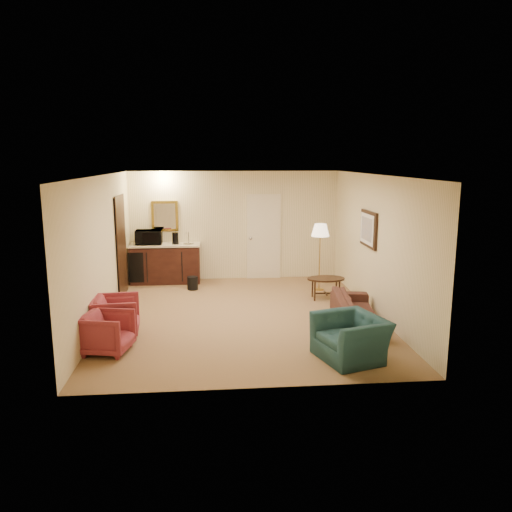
# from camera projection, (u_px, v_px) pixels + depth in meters

# --- Properties ---
(ground) EXTENTS (6.00, 6.00, 0.00)m
(ground) POSITION_uv_depth(u_px,v_px,m) (243.00, 316.00, 9.32)
(ground) COLOR #96774C
(ground) RESTS_ON ground
(room_walls) EXTENTS (5.02, 6.01, 2.61)m
(room_walls) POSITION_uv_depth(u_px,v_px,m) (235.00, 220.00, 9.73)
(room_walls) COLOR #F6E4B8
(room_walls) RESTS_ON ground
(wetbar_cabinet) EXTENTS (1.64, 0.58, 0.92)m
(wetbar_cabinet) POSITION_uv_depth(u_px,v_px,m) (166.00, 263.00, 11.74)
(wetbar_cabinet) COLOR #3A1A12
(wetbar_cabinet) RESTS_ON ground
(sofa) EXTENTS (0.75, 1.86, 0.71)m
(sofa) POSITION_uv_depth(u_px,v_px,m) (356.00, 306.00, 8.74)
(sofa) COLOR black
(sofa) RESTS_ON ground
(teal_armchair) EXTENTS (0.90, 1.13, 0.86)m
(teal_armchair) POSITION_uv_depth(u_px,v_px,m) (351.00, 331.00, 7.25)
(teal_armchair) COLOR #204A52
(teal_armchair) RESTS_ON ground
(rose_chair_near) EXTENTS (0.73, 0.78, 0.74)m
(rose_chair_near) POSITION_uv_depth(u_px,v_px,m) (116.00, 314.00, 8.21)
(rose_chair_near) COLOR #983331
(rose_chair_near) RESTS_ON ground
(rose_chair_far) EXTENTS (0.75, 0.78, 0.69)m
(rose_chair_far) POSITION_uv_depth(u_px,v_px,m) (107.00, 331.00, 7.50)
(rose_chair_far) COLOR #983331
(rose_chair_far) RESTS_ON ground
(coffee_table) EXTENTS (0.81, 0.56, 0.45)m
(coffee_table) POSITION_uv_depth(u_px,v_px,m) (326.00, 288.00, 10.41)
(coffee_table) COLOR black
(coffee_table) RESTS_ON ground
(floor_lamp) EXTENTS (0.40, 0.40, 1.50)m
(floor_lamp) POSITION_uv_depth(u_px,v_px,m) (320.00, 257.00, 11.02)
(floor_lamp) COLOR #AC8639
(floor_lamp) RESTS_ON ground
(waste_bin) EXTENTS (0.31, 0.31, 0.29)m
(waste_bin) POSITION_uv_depth(u_px,v_px,m) (193.00, 283.00, 11.16)
(waste_bin) COLOR black
(waste_bin) RESTS_ON ground
(microwave) EXTENTS (0.60, 0.34, 0.41)m
(microwave) POSITION_uv_depth(u_px,v_px,m) (149.00, 236.00, 11.61)
(microwave) COLOR black
(microwave) RESTS_ON wetbar_cabinet
(coffee_maker) EXTENTS (0.16, 0.16, 0.27)m
(coffee_maker) POSITION_uv_depth(u_px,v_px,m) (175.00, 238.00, 11.65)
(coffee_maker) COLOR black
(coffee_maker) RESTS_ON wetbar_cabinet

